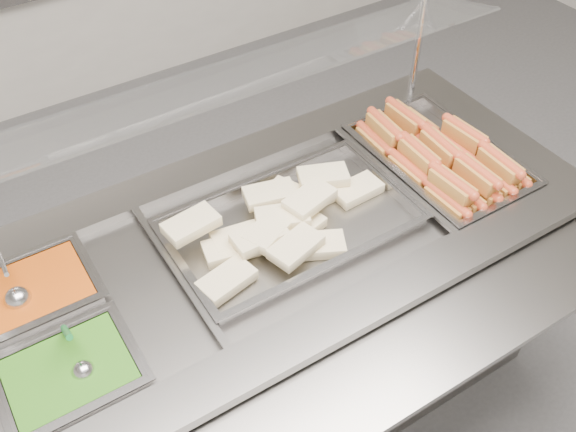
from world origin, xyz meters
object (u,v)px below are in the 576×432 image
steam_counter (275,323)px  sneeze_guard (228,82)px  pan_hotdogs (437,164)px  pan_wraps (291,227)px  serving_spoon (81,364)px  ladle (17,297)px

steam_counter → sneeze_guard: 0.75m
pan_hotdogs → pan_wraps: bearing=179.2°
sneeze_guard → serving_spoon: size_ratio=9.53×
pan_hotdogs → ladle: bearing=173.5°
sneeze_guard → pan_hotdogs: size_ratio=2.98×
steam_counter → pan_wraps: bearing=-0.8°
serving_spoon → pan_wraps: bearing=11.7°
pan_hotdogs → serving_spoon: serving_spoon is taller
steam_counter → ladle: (-0.61, 0.13, 0.41)m
sneeze_guard → ladle: 0.69m
ladle → pan_hotdogs: bearing=-6.5°
pan_hotdogs → serving_spoon: 1.11m
ladle → serving_spoon: bearing=-76.8°
ladle → serving_spoon: (0.06, -0.25, 0.00)m
ladle → steam_counter: bearing=-11.6°
pan_wraps → sneeze_guard: bearing=104.5°
steam_counter → serving_spoon: 0.70m
steam_counter → ladle: ladle is taller
pan_hotdogs → steam_counter: bearing=179.2°
pan_wraps → serving_spoon: (-0.60, -0.13, 0.03)m
steam_counter → serving_spoon: (-0.55, -0.13, 0.41)m
steam_counter → sneeze_guard: sneeze_guard is taller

